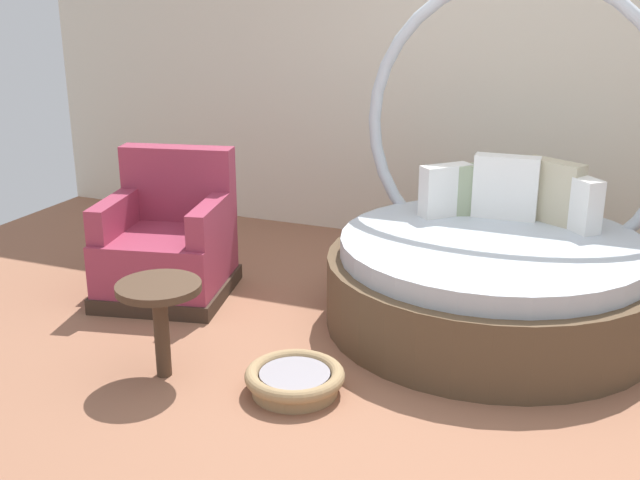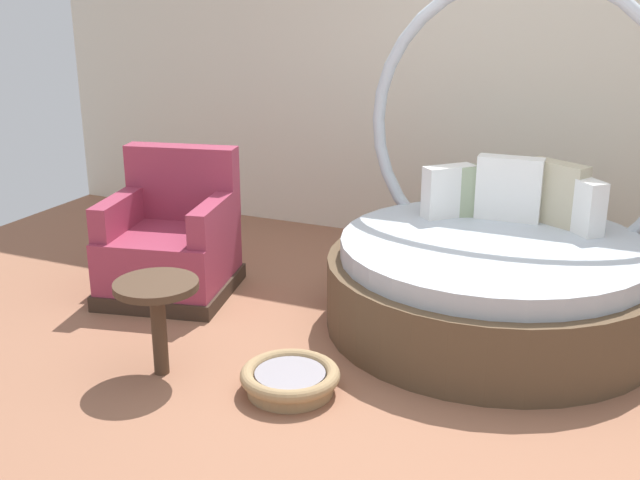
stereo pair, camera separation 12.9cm
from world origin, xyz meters
TOP-DOWN VIEW (x-y plane):
  - ground_plane at (0.00, 0.00)m, footprint 8.00×8.00m
  - back_wall at (0.00, 2.35)m, footprint 8.00×0.12m
  - round_daybed at (0.24, 0.93)m, footprint 1.96×1.96m
  - red_armchair at (-1.82, 0.54)m, footprint 0.96×0.96m
  - pet_basket at (-0.51, -0.36)m, footprint 0.51×0.51m
  - side_table at (-1.22, -0.46)m, footprint 0.44×0.44m

SIDE VIEW (x-z plane):
  - ground_plane at x=0.00m, z-range -0.02..0.00m
  - pet_basket at x=-0.51m, z-range 0.01..0.14m
  - red_armchair at x=-1.82m, z-range -0.14..0.80m
  - round_daybed at x=0.24m, z-range -0.65..1.43m
  - side_table at x=-1.22m, z-range 0.17..0.69m
  - back_wall at x=0.00m, z-range 0.00..2.89m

